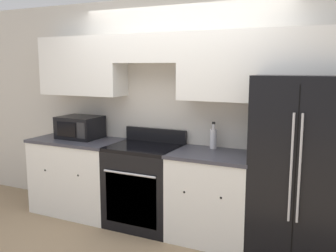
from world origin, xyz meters
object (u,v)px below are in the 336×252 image
at_px(microwave, 80,127).
at_px(bottle, 213,138).
at_px(refrigerator, 300,167).
at_px(oven_range, 144,185).

xyz_separation_m(microwave, bottle, (1.70, 0.15, -0.02)).
distance_m(refrigerator, microwave, 2.63).
bearing_deg(refrigerator, bottle, 170.48).
distance_m(refrigerator, bottle, 0.96).
bearing_deg(refrigerator, microwave, 179.87).
bearing_deg(oven_range, microwave, 175.50).
height_order(microwave, bottle, bottle).
height_order(refrigerator, microwave, refrigerator).
relative_size(oven_range, refrigerator, 0.63).
height_order(oven_range, refrigerator, refrigerator).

